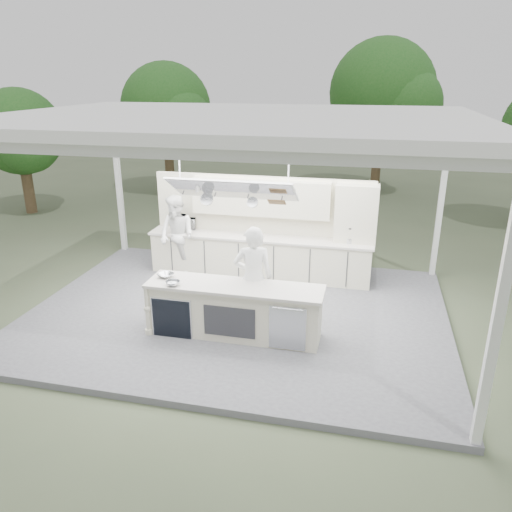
% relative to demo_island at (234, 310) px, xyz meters
% --- Properties ---
extents(ground, '(90.00, 90.00, 0.00)m').
position_rel_demo_island_xyz_m(ground, '(-0.18, 0.91, -0.60)').
color(ground, '#49543A').
rests_on(ground, ground).
extents(stage_deck, '(8.00, 6.00, 0.12)m').
position_rel_demo_island_xyz_m(stage_deck, '(-0.18, 0.91, -0.54)').
color(stage_deck, slate).
rests_on(stage_deck, ground).
extents(tent, '(8.20, 6.20, 3.86)m').
position_rel_demo_island_xyz_m(tent, '(-0.18, 0.90, 3.11)').
color(tent, white).
rests_on(tent, ground).
extents(demo_island, '(3.10, 0.79, 0.95)m').
position_rel_demo_island_xyz_m(demo_island, '(0.00, 0.00, 0.00)').
color(demo_island, beige).
rests_on(demo_island, stage_deck).
extents(back_counter, '(5.08, 0.72, 0.95)m').
position_rel_demo_island_xyz_m(back_counter, '(-0.18, 2.81, 0.00)').
color(back_counter, beige).
rests_on(back_counter, stage_deck).
extents(back_wall_unit, '(5.05, 0.48, 2.25)m').
position_rel_demo_island_xyz_m(back_wall_unit, '(0.27, 3.03, 0.98)').
color(back_wall_unit, beige).
rests_on(back_wall_unit, stage_deck).
extents(tree_cluster, '(19.55, 9.40, 5.85)m').
position_rel_demo_island_xyz_m(tree_cluster, '(-0.34, 10.68, 2.69)').
color(tree_cluster, brown).
rests_on(tree_cluster, ground).
extents(head_chef, '(0.80, 0.63, 1.92)m').
position_rel_demo_island_xyz_m(head_chef, '(0.27, 0.36, 0.49)').
color(head_chef, white).
rests_on(head_chef, stage_deck).
extents(sous_chef, '(1.11, 1.01, 1.86)m').
position_rel_demo_island_xyz_m(sous_chef, '(-2.01, 2.46, 0.45)').
color(sous_chef, white).
rests_on(sous_chef, stage_deck).
extents(toaster_oven, '(0.54, 0.42, 0.27)m').
position_rel_demo_island_xyz_m(toaster_oven, '(-1.99, 2.99, 0.61)').
color(toaster_oven, silver).
rests_on(toaster_oven, back_counter).
extents(bowl_large, '(0.35, 0.35, 0.07)m').
position_rel_demo_island_xyz_m(bowl_large, '(-1.28, 0.08, 0.51)').
color(bowl_large, silver).
rests_on(bowl_large, demo_island).
extents(bowl_small, '(0.30, 0.30, 0.08)m').
position_rel_demo_island_xyz_m(bowl_small, '(-1.01, -0.24, 0.51)').
color(bowl_small, '#B4B6BB').
rests_on(bowl_small, demo_island).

